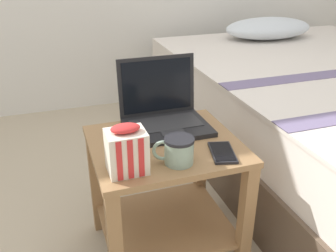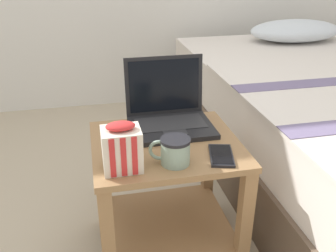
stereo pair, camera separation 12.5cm
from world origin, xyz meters
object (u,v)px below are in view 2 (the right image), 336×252
laptop (169,113)px  mug_front_left (175,150)px  cell_phone (221,155)px  snack_bag (122,148)px

laptop → mug_front_left: bearing=-98.8°
laptop → cell_phone: laptop is taller
cell_phone → laptop: bearing=112.9°
laptop → mug_front_left: 0.28m
snack_bag → laptop: bearing=53.1°
laptop → mug_front_left: (-0.04, -0.28, -0.00)m
snack_bag → cell_phone: size_ratio=1.02×
mug_front_left → laptop: bearing=81.2°
laptop → snack_bag: laptop is taller
laptop → snack_bag: 0.35m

